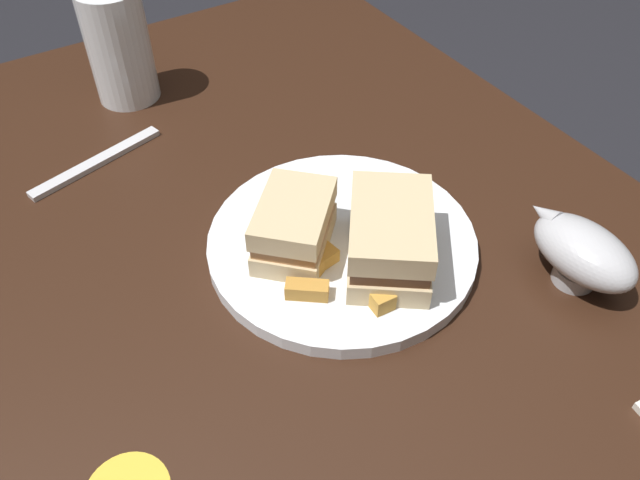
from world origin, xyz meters
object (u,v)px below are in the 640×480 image
(sandwich_half_left, at_px, (294,226))
(sandwich_half_right, at_px, (390,238))
(pint_glass, at_px, (120,53))
(fork, at_px, (97,162))
(plate, at_px, (344,246))
(gravy_boat, at_px, (583,251))

(sandwich_half_left, relative_size, sandwich_half_right, 0.83)
(pint_glass, bearing_deg, sandwich_half_right, 13.18)
(sandwich_half_right, height_order, fork, sandwich_half_right)
(plate, bearing_deg, sandwich_half_right, 23.36)
(pint_glass, bearing_deg, fork, -35.47)
(sandwich_half_right, distance_m, gravy_boat, 0.19)
(sandwich_half_right, bearing_deg, plate, -156.64)
(plate, xyz_separation_m, sandwich_half_right, (0.05, 0.02, 0.04))
(plate, distance_m, gravy_boat, 0.24)
(plate, bearing_deg, pint_glass, -168.09)
(sandwich_half_right, xyz_separation_m, pint_glass, (-0.46, -0.11, 0.02))
(fork, bearing_deg, sandwich_half_right, -74.63)
(pint_glass, bearing_deg, sandwich_half_left, 5.53)
(sandwich_half_left, relative_size, gravy_boat, 0.94)
(sandwich_half_right, bearing_deg, sandwich_half_left, -134.37)
(sandwich_half_left, xyz_separation_m, pint_glass, (-0.39, -0.04, 0.02))
(sandwich_half_right, xyz_separation_m, gravy_boat, (0.11, 0.16, -0.01))
(fork, bearing_deg, plate, -73.50)
(sandwich_half_left, distance_m, fork, 0.30)
(gravy_boat, relative_size, fork, 0.71)
(sandwich_half_right, relative_size, fork, 0.81)
(gravy_boat, bearing_deg, pint_glass, -155.17)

